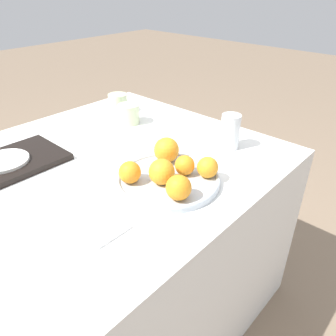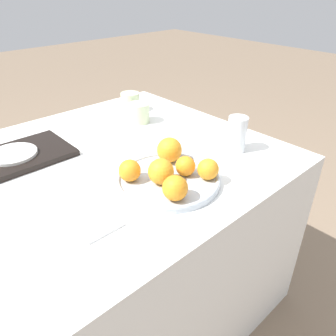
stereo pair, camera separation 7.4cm
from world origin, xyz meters
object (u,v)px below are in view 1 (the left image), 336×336
orange_5 (185,165)px  side_plate (4,161)px  orange_4 (178,188)px  napkin (101,227)px  water_glass (230,132)px  cup_1 (118,103)px  orange_2 (208,167)px  orange_3 (130,172)px  orange_1 (166,150)px  orange_0 (162,172)px  cup_2 (129,114)px  fruit_platter (168,179)px  serving_tray (5,165)px

orange_5 → side_plate: size_ratio=0.39×
orange_4 → napkin: 0.22m
water_glass → napkin: water_glass is taller
orange_5 → napkin: size_ratio=0.53×
side_plate → cup_1: bearing=11.5°
orange_5 → orange_2: bearing=-60.0°
orange_2 → orange_4: orange_4 is taller
orange_4 → orange_3: bearing=101.6°
cup_1 → side_plate: bearing=-168.5°
orange_4 → napkin: bearing=160.5°
orange_1 → napkin: 0.35m
orange_2 → napkin: bearing=169.7°
orange_5 → orange_0: bearing=168.6°
cup_1 → cup_2: size_ratio=0.95×
orange_0 → water_glass: size_ratio=0.61×
fruit_platter → orange_1: (0.07, 0.07, 0.04)m
orange_3 → napkin: bearing=-154.2°
orange_0 → orange_4: orange_0 is taller
orange_1 → cup_1: (0.21, 0.49, -0.02)m
side_plate → cup_2: cup_2 is taller
orange_0 → cup_2: size_ratio=0.86×
cup_1 → serving_tray: bearing=-168.5°
fruit_platter → napkin: fruit_platter is taller
napkin → fruit_platter: bearing=3.7°
orange_1 → serving_tray: orange_1 is taller
orange_3 → cup_2: size_ratio=0.74×
orange_1 → fruit_platter: bearing=-134.8°
orange_4 → serving_tray: size_ratio=0.19×
orange_1 → cup_1: orange_1 is taller
orange_0 → side_plate: size_ratio=0.49×
orange_1 → cup_1: size_ratio=0.96×
orange_1 → orange_0: bearing=-143.3°
fruit_platter → napkin: bearing=-176.3°
orange_4 → cup_2: orange_4 is taller
napkin → cup_1: bearing=46.8°
orange_1 → orange_2: (0.01, -0.15, -0.01)m
orange_5 → side_plate: 0.58m
orange_1 → orange_3: size_ratio=1.24×
side_plate → serving_tray: bearing=90.0°
fruit_platter → serving_tray: (-0.29, 0.45, -0.00)m
water_glass → cup_1: (-0.03, 0.57, -0.02)m
orange_0 → napkin: 0.24m
orange_4 → cup_2: size_ratio=0.79×
cup_2 → side_plate: bearing=178.1°
orange_5 → water_glass: bearing=3.2°
orange_4 → water_glass: size_ratio=0.56×
orange_5 → water_glass: 0.27m
orange_2 → cup_1: bearing=73.0°
orange_5 → orange_4: bearing=-147.5°
water_glass → orange_2: bearing=-162.2°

